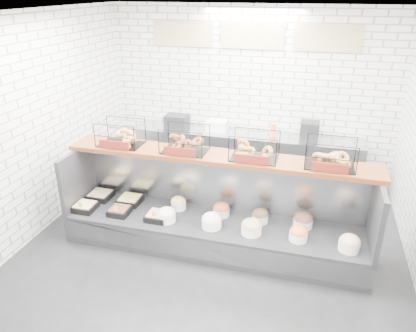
% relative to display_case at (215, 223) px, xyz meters
% --- Properties ---
extents(ground, '(5.50, 5.50, 0.00)m').
position_rel_display_case_xyz_m(ground, '(0.00, -0.34, -0.33)').
color(ground, black).
rests_on(ground, ground).
extents(room_shell, '(5.02, 5.51, 3.01)m').
position_rel_display_case_xyz_m(room_shell, '(0.00, 0.26, 1.73)').
color(room_shell, white).
rests_on(room_shell, ground).
extents(display_case, '(4.00, 0.90, 1.20)m').
position_rel_display_case_xyz_m(display_case, '(0.00, 0.00, 0.00)').
color(display_case, black).
rests_on(display_case, ground).
extents(bagel_shelf, '(4.10, 0.50, 0.40)m').
position_rel_display_case_xyz_m(bagel_shelf, '(-0.00, 0.18, 1.04)').
color(bagel_shelf, '#4D2110').
rests_on(bagel_shelf, display_case).
extents(prep_counter, '(4.00, 0.60, 1.20)m').
position_rel_display_case_xyz_m(prep_counter, '(-0.01, 2.09, 0.14)').
color(prep_counter, '#93969B').
rests_on(prep_counter, ground).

